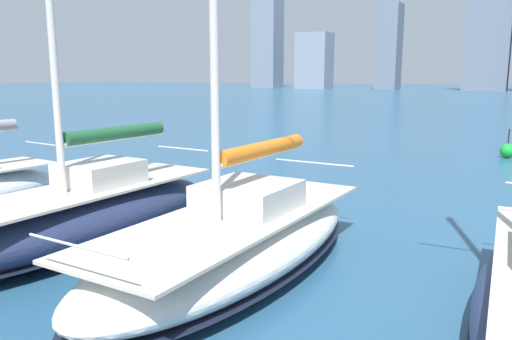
{
  "coord_description": "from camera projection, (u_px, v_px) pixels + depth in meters",
  "views": [
    {
      "loc": [
        -4.47,
        1.53,
        3.84
      ],
      "look_at": [
        -0.24,
        -6.21,
        2.2
      ],
      "focal_mm": 35.0,
      "sensor_mm": 36.0,
      "label": 1
    }
  ],
  "objects": [
    {
      "name": "sailboat_orange",
      "position": [
        236.0,
        239.0,
        9.96
      ],
      "size": [
        3.26,
        8.42,
        10.52
      ],
      "color": "white",
      "rests_on": "ground"
    },
    {
      "name": "sailboat_forest",
      "position": [
        87.0,
        212.0,
        11.57
      ],
      "size": [
        2.83,
        7.94,
        10.96
      ],
      "color": "navy",
      "rests_on": "ground"
    },
    {
      "name": "channel_buoy",
      "position": [
        507.0,
        151.0,
        24.07
      ],
      "size": [
        0.7,
        0.7,
        1.4
      ],
      "color": "green",
      "rests_on": "ground"
    }
  ]
}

